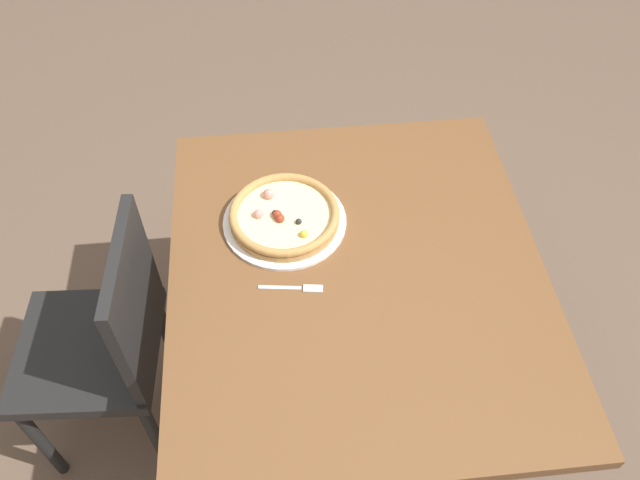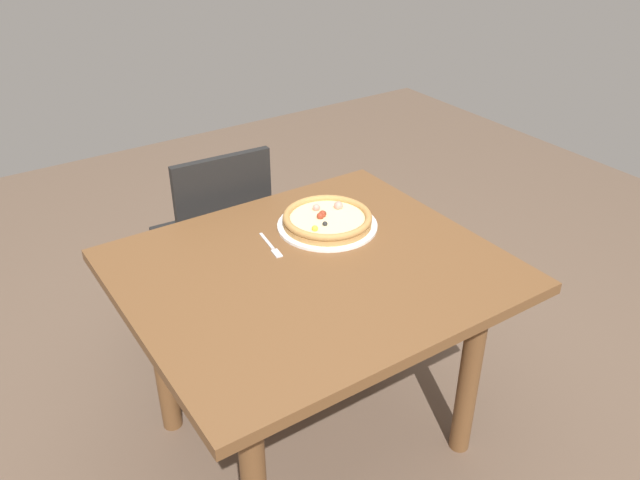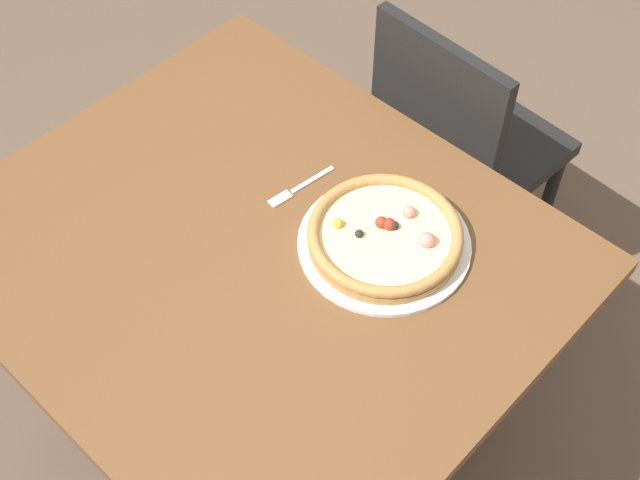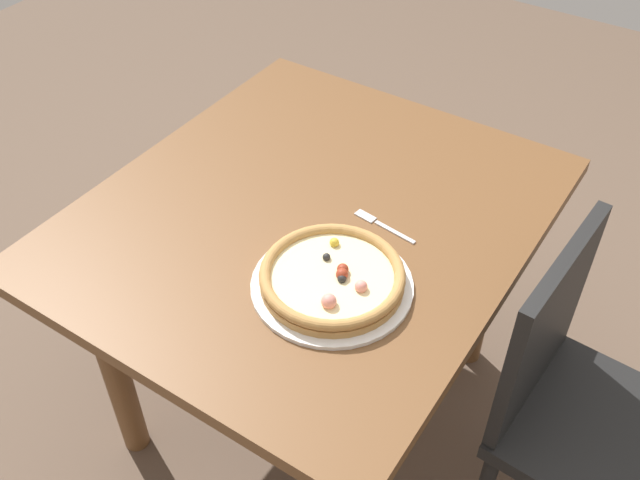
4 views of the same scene
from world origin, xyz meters
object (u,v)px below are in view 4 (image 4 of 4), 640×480
(pizza, at_px, (332,277))
(dining_table, at_px, (310,246))
(chair_near, at_px, (579,408))
(fork, at_px, (380,224))
(plate, at_px, (332,285))

(pizza, bearing_deg, dining_table, 44.89)
(dining_table, height_order, chair_near, chair_near)
(dining_table, relative_size, fork, 6.81)
(chair_near, distance_m, fork, 0.59)
(pizza, height_order, fork, pizza)
(plate, distance_m, fork, 0.23)
(chair_near, bearing_deg, dining_table, -86.25)
(plate, relative_size, pizza, 1.12)
(chair_near, height_order, plate, chair_near)
(plate, bearing_deg, dining_table, 44.83)
(dining_table, xyz_separation_m, chair_near, (0.00, -0.70, -0.13))
(plate, height_order, fork, plate)
(dining_table, bearing_deg, plate, -135.17)
(plate, relative_size, fork, 2.06)
(pizza, bearing_deg, chair_near, -70.82)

